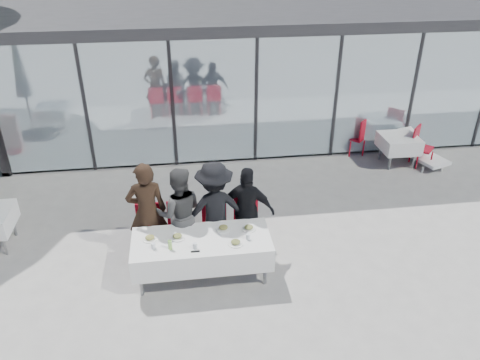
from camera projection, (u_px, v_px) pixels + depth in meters
name	position (u px, v px, depth m)	size (l,w,h in m)	color
ground	(235.00, 267.00, 8.13)	(90.00, 90.00, 0.00)	#999791
pavilion	(265.00, 37.00, 14.41)	(14.80, 8.80, 3.44)	gray
dining_table	(202.00, 249.00, 7.69)	(2.26, 0.96, 0.75)	white
diner_a	(147.00, 212.00, 7.97)	(0.68, 0.68, 1.85)	black
diner_chair_a	(150.00, 228.00, 8.23)	(0.44, 0.44, 0.97)	#B10B1C
diner_b	(179.00, 213.00, 8.07)	(0.83, 0.83, 1.71)	#464646
diner_chair_b	(180.00, 225.00, 8.30)	(0.44, 0.44, 0.97)	#B10B1C
diner_c	(215.00, 209.00, 8.13)	(1.14, 1.14, 1.77)	black
diner_chair_c	(215.00, 223.00, 8.37)	(0.44, 0.44, 0.97)	#B10B1C
diner_d	(248.00, 210.00, 8.23)	(0.96, 0.96, 1.63)	black
diner_chair_d	(247.00, 220.00, 8.44)	(0.44, 0.44, 0.97)	#B10B1C
plate_a	(150.00, 238.00, 7.56)	(0.25, 0.25, 0.07)	white
plate_b	(177.00, 237.00, 7.59)	(0.25, 0.25, 0.07)	white
plate_c	(223.00, 228.00, 7.81)	(0.25, 0.25, 0.07)	white
plate_d	(249.00, 228.00, 7.81)	(0.25, 0.25, 0.07)	white
plate_extra	(236.00, 243.00, 7.45)	(0.25, 0.25, 0.07)	white
juice_bottle	(170.00, 245.00, 7.32)	(0.06, 0.06, 0.15)	#84BE4F
drinking_glasses	(199.00, 243.00, 7.41)	(1.58, 0.20, 0.10)	silver
folded_eyeglasses	(195.00, 251.00, 7.28)	(0.14, 0.03, 0.01)	black
spare_table_right	(399.00, 143.00, 11.34)	(0.86, 0.86, 0.74)	white
spare_chair_a	(419.00, 144.00, 11.34)	(0.62, 0.62, 0.97)	#B10B1C
spare_chair_b	(359.00, 135.00, 11.83)	(0.62, 0.62, 0.97)	#B10B1C
lounger	(418.00, 150.00, 11.69)	(0.99, 1.45, 0.72)	white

